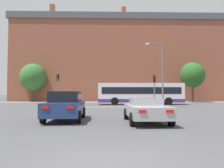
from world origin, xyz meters
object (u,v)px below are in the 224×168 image
at_px(street_lamp_junction, 160,67).
at_px(pedestrian_waiting, 119,97).
at_px(car_roadster_right, 146,110).
at_px(bus_crossing_lead, 140,93).
at_px(traffic_light_near_right, 154,85).
at_px(car_saloon_left, 65,106).
at_px(pedestrian_walking_east, 75,96).
at_px(traffic_light_near_left, 58,84).

relative_size(street_lamp_junction, pedestrian_waiting, 4.44).
xyz_separation_m(car_roadster_right, pedestrian_waiting, (0.20, 27.44, 0.31)).
xyz_separation_m(car_roadster_right, bus_crossing_lead, (2.54, 18.32, 0.90)).
height_order(traffic_light_near_right, street_lamp_junction, street_lamp_junction).
relative_size(car_saloon_left, street_lamp_junction, 0.61).
xyz_separation_m(bus_crossing_lead, pedestrian_walking_east, (-10.27, 9.35, -0.51)).
height_order(street_lamp_junction, pedestrian_walking_east, street_lamp_junction).
height_order(car_roadster_right, pedestrian_waiting, pedestrian_waiting).
height_order(car_saloon_left, traffic_light_near_right, traffic_light_near_right).
distance_m(traffic_light_near_right, street_lamp_junction, 2.17).
bearing_deg(traffic_light_near_left, traffic_light_near_right, -0.68).
height_order(traffic_light_near_left, street_lamp_junction, street_lamp_junction).
xyz_separation_m(bus_crossing_lead, traffic_light_near_left, (-10.19, -4.72, 1.02)).
height_order(car_saloon_left, traffic_light_near_left, traffic_light_near_left).
xyz_separation_m(traffic_light_near_left, street_lamp_junction, (11.49, -0.92, 1.86)).
xyz_separation_m(car_saloon_left, street_lamp_junction, (8.22, 11.71, 3.63)).
relative_size(car_roadster_right, traffic_light_near_right, 1.23).
height_order(bus_crossing_lead, pedestrian_walking_east, bus_crossing_lead).
bearing_deg(pedestrian_walking_east, bus_crossing_lead, -168.99).
distance_m(car_roadster_right, pedestrian_walking_east, 28.73).
xyz_separation_m(traffic_light_near_left, traffic_light_near_right, (11.07, -0.13, -0.11)).
bearing_deg(pedestrian_walking_east, car_saloon_left, 150.48).
distance_m(car_roadster_right, pedestrian_waiting, 27.44).
height_order(traffic_light_near_right, pedestrian_waiting, traffic_light_near_right).
bearing_deg(street_lamp_junction, car_saloon_left, -125.08).
height_order(pedestrian_waiting, pedestrian_walking_east, pedestrian_walking_east).
xyz_separation_m(traffic_light_near_left, pedestrian_waiting, (7.85, 13.84, -1.62)).
distance_m(bus_crossing_lead, street_lamp_junction, 6.47).
bearing_deg(bus_crossing_lead, car_saloon_left, 158.25).
distance_m(car_roadster_right, traffic_light_near_right, 14.01).
height_order(car_roadster_right, traffic_light_near_right, traffic_light_near_right).
relative_size(car_saloon_left, car_roadster_right, 0.99).
relative_size(street_lamp_junction, pedestrian_walking_east, 4.11).
height_order(traffic_light_near_left, traffic_light_near_right, traffic_light_near_left).
relative_size(traffic_light_near_right, pedestrian_waiting, 2.21).
relative_size(car_saloon_left, traffic_light_near_left, 1.17).
bearing_deg(pedestrian_waiting, car_roadster_right, -34.81).
bearing_deg(car_saloon_left, pedestrian_walking_east, 95.81).
bearing_deg(street_lamp_junction, traffic_light_near_right, 118.13).
distance_m(car_roadster_right, bus_crossing_lead, 18.52).
relative_size(traffic_light_near_right, pedestrian_walking_east, 2.04).
relative_size(pedestrian_waiting, pedestrian_walking_east, 0.93).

